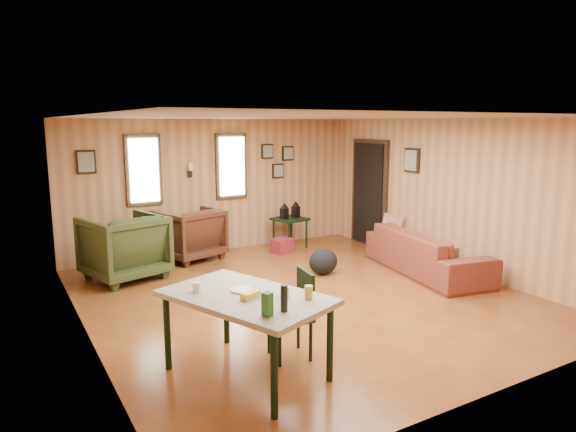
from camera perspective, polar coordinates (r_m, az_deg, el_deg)
name	(u,v)px	position (r m, az deg, el deg)	size (l,w,h in m)	color
room	(303,205)	(7.09, 1.70, 1.20)	(5.54, 6.04, 2.44)	brown
sofa	(427,245)	(8.31, 15.20, -3.12)	(2.31, 0.67, 0.90)	maroon
recliner_brown	(189,231)	(9.00, -10.89, -1.69)	(0.95, 0.89, 0.98)	#452214
recliner_green	(124,244)	(8.08, -17.78, -2.96)	(1.05, 0.98, 1.08)	#2E3A1A
end_table	(149,236)	(9.03, -15.22, -2.16)	(0.67, 0.62, 0.78)	black
side_table	(290,217)	(9.63, 0.23, -0.06)	(0.64, 0.64, 0.88)	black
cooler	(283,245)	(9.35, -0.59, -3.29)	(0.42, 0.34, 0.26)	maroon
backpack	(323,262)	(8.02, 3.94, -5.07)	(0.49, 0.38, 0.41)	black
sofa_pillows	(416,239)	(8.44, 14.00, -2.45)	(0.94, 1.90, 0.39)	brown
dining_table	(247,302)	(4.75, -4.57, -9.54)	(1.40, 1.76, 1.01)	gray
dining_chair	(296,309)	(5.19, 0.88, -10.30)	(0.46, 0.46, 0.89)	#2E3A1A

